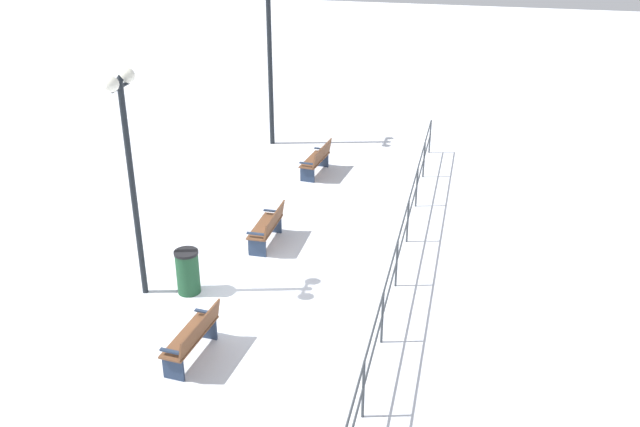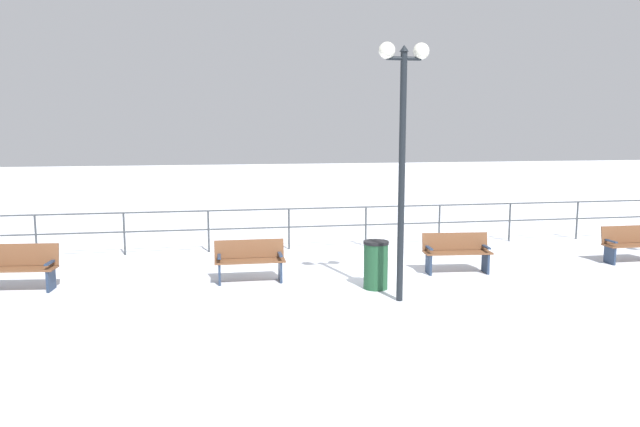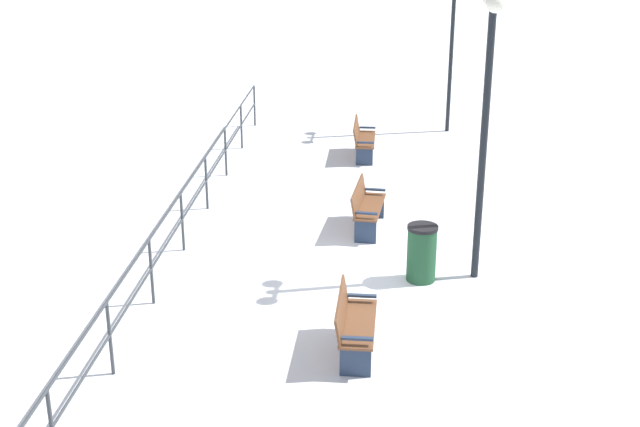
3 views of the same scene
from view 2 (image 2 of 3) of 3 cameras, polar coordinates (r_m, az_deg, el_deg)
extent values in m
plane|color=white|center=(13.61, 3.35, -5.90)|extent=(80.00, 80.00, 0.00)
cube|color=brown|center=(13.74, -26.49, -4.67)|extent=(0.64, 1.55, 0.04)
cube|color=brown|center=(13.91, -26.18, -3.47)|extent=(0.27, 1.51, 0.45)
cube|color=#23334C|center=(13.56, -23.87, -5.66)|extent=(0.43, 0.10, 0.46)
cube|color=#23334C|center=(13.46, -23.98, -4.24)|extent=(0.44, 0.12, 0.04)
cube|color=brown|center=(13.07, -6.57, -4.42)|extent=(0.50, 1.50, 0.04)
cube|color=brown|center=(13.26, -6.64, -3.28)|extent=(0.12, 1.49, 0.40)
cube|color=#23334C|center=(13.11, -9.38, -5.49)|extent=(0.43, 0.06, 0.47)
cube|color=#23334C|center=(13.17, -3.74, -5.33)|extent=(0.43, 0.06, 0.47)
cube|color=#23334C|center=(13.01, -9.42, -3.99)|extent=(0.43, 0.08, 0.04)
cube|color=#23334C|center=(13.07, -3.74, -3.84)|extent=(0.43, 0.08, 0.04)
cube|color=brown|center=(14.11, 12.75, -3.58)|extent=(0.59, 1.55, 0.04)
cube|color=brown|center=(14.29, 12.50, -2.55)|extent=(0.25, 1.52, 0.40)
cube|color=#23334C|center=(13.98, 10.13, -4.62)|extent=(0.41, 0.09, 0.48)
cube|color=#23334C|center=(14.37, 15.23, -4.43)|extent=(0.41, 0.09, 0.48)
cube|color=#23334C|center=(13.89, 10.19, -3.19)|extent=(0.41, 0.11, 0.04)
cube|color=#23334C|center=(14.28, 15.31, -3.04)|extent=(0.41, 0.11, 0.04)
cube|color=brown|center=(16.69, 27.35, -2.63)|extent=(0.45, 1.50, 0.04)
cube|color=brown|center=(16.83, 26.94, -1.73)|extent=(0.11, 1.50, 0.42)
cube|color=#23334C|center=(16.34, 25.48, -3.51)|extent=(0.40, 0.05, 0.44)
cube|color=#23334C|center=(16.27, 25.59, -2.35)|extent=(0.40, 0.07, 0.04)
cylinder|color=black|center=(11.44, 7.65, 3.15)|extent=(0.12, 0.12, 4.64)
cylinder|color=black|center=(11.46, 7.86, 14.18)|extent=(0.07, 0.64, 0.07)
sphere|color=white|center=(11.38, 6.28, 14.93)|extent=(0.30, 0.30, 0.30)
sphere|color=white|center=(11.58, 9.44, 14.76)|extent=(0.30, 0.30, 0.30)
cone|color=black|center=(11.48, 7.88, 15.07)|extent=(0.17, 0.17, 0.12)
cylinder|color=#383D42|center=(16.89, -25.04, -1.98)|extent=(0.05, 0.05, 1.10)
cylinder|color=#383D42|center=(16.47, -17.84, -1.84)|extent=(0.05, 0.05, 1.10)
cylinder|color=#383D42|center=(16.32, -10.38, -1.67)|extent=(0.05, 0.05, 1.10)
cylinder|color=#383D42|center=(16.45, -2.92, -1.47)|extent=(0.05, 0.05, 1.10)
cylinder|color=#383D42|center=(16.84, 4.31, -1.25)|extent=(0.05, 0.05, 1.10)
cylinder|color=#383D42|center=(17.50, 11.10, -1.02)|extent=(0.05, 0.05, 1.10)
cylinder|color=#383D42|center=(18.38, 17.32, -0.81)|extent=(0.05, 0.05, 1.10)
cylinder|color=#383D42|center=(19.45, 22.91, -0.60)|extent=(0.05, 0.05, 1.10)
cylinder|color=#383D42|center=(16.53, 0.74, 0.53)|extent=(0.04, 19.23, 0.04)
cylinder|color=#383D42|center=(16.60, 0.74, -1.17)|extent=(0.04, 19.23, 0.04)
cylinder|color=#1E4C2D|center=(12.55, 5.24, -4.94)|extent=(0.49, 0.49, 0.93)
cylinder|color=black|center=(12.45, 5.27, -2.72)|extent=(0.52, 0.52, 0.06)
camera|label=1|loc=(23.71, 32.36, 18.55)|focal=39.61mm
camera|label=3|loc=(16.36, -51.44, 16.30)|focal=48.97mm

